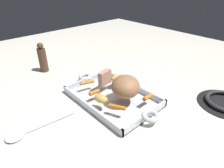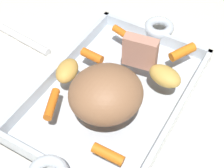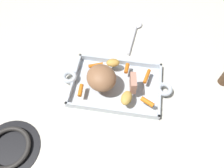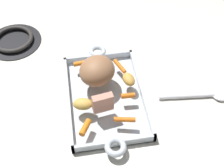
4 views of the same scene
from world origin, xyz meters
The scene contains 13 objects.
ground_plane centered at (0.00, 0.00, 0.00)m, with size 2.29×2.29×0.00m, color silver.
roasting_dish centered at (0.00, 0.00, 0.01)m, with size 0.44×0.24×0.04m.
pork_roast centered at (-0.05, -0.02, 0.08)m, with size 0.12×0.11×0.08m, color #986846.
roast_slice_thin centered at (0.07, -0.02, 0.07)m, with size 0.02×0.06×0.06m, color tan.
baby_carrot_southwest centered at (-0.09, 0.06, 0.04)m, with size 0.01×0.01×0.06m, color orange.
baby_carrot_center_left centered at (0.12, 0.04, 0.04)m, with size 0.01×0.01×0.06m, color orange.
baby_carrot_short centered at (0.03, 0.06, 0.04)m, with size 0.02×0.02×0.04m, color orange.
baby_carrot_northeast centered at (0.13, -0.08, 0.05)m, with size 0.02×0.02×0.05m, color orange.
baby_carrot_center_right centered at (-0.13, -0.06, 0.04)m, with size 0.02×0.02×0.05m, color orange.
potato_corner centered at (-0.02, 0.08, 0.05)m, with size 0.05×0.04×0.03m, color gold.
potato_whole centered at (0.05, -0.07, 0.05)m, with size 0.06×0.04×0.03m, color gold.
stove_burner_rear centered at (-0.32, -0.30, 0.01)m, with size 0.21×0.21×0.02m.
serving_spoon centered at (0.04, 0.32, 0.01)m, with size 0.06×0.23×0.02m.
Camera 3 is at (0.05, -0.45, 0.74)m, focal length 34.16 mm.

